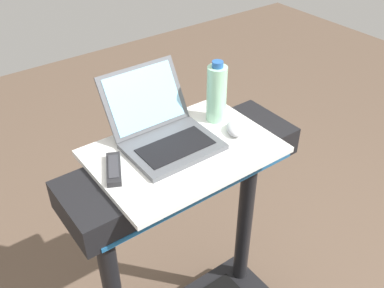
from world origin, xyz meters
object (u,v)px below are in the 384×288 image
object	(u,v)px
laptop	(163,130)
water_bottle	(217,93)
tv_remote	(114,169)
computer_mouse	(235,129)

from	to	relation	value
laptop	water_bottle	xyz separation A→B (m)	(0.24, 0.00, 0.07)
laptop	tv_remote	xyz separation A→B (m)	(-0.23, -0.05, -0.04)
laptop	computer_mouse	xyz separation A→B (m)	(0.24, -0.11, -0.03)
tv_remote	laptop	bearing A→B (deg)	11.93
water_bottle	tv_remote	world-z (taller)	water_bottle
computer_mouse	tv_remote	size ratio (longest dim) A/B	0.61
tv_remote	computer_mouse	bearing A→B (deg)	-7.54
tv_remote	water_bottle	bearing A→B (deg)	6.38
computer_mouse	tv_remote	bearing A→B (deg)	-157.91
water_bottle	tv_remote	size ratio (longest dim) A/B	1.47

